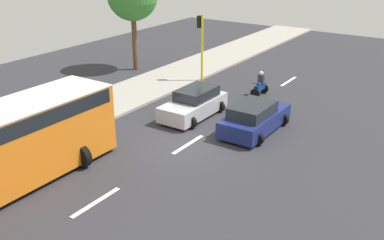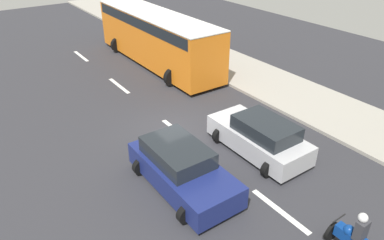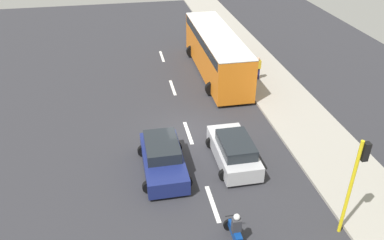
{
  "view_description": "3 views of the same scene",
  "coord_description": "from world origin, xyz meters",
  "px_view_note": "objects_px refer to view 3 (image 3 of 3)",
  "views": [
    {
      "loc": [
        -10.89,
        15.88,
        9.07
      ],
      "look_at": [
        -0.42,
        0.3,
        1.44
      ],
      "focal_mm": 42.41,
      "sensor_mm": 36.0,
      "label": 1
    },
    {
      "loc": [
        -7.25,
        -11.45,
        8.19
      ],
      "look_at": [
        0.21,
        -0.79,
        0.87
      ],
      "focal_mm": 33.77,
      "sensor_mm": 36.0,
      "label": 2
    },
    {
      "loc": [
        -3.45,
        -18.81,
        12.32
      ],
      "look_at": [
        0.04,
        -0.93,
        1.41
      ],
      "focal_mm": 36.82,
      "sensor_mm": 36.0,
      "label": 3
    }
  ],
  "objects_px": {
    "city_bus": "(216,50)",
    "pedestrian_near_signal": "(258,68)",
    "car_silver": "(234,151)",
    "motorcycle": "(235,230)",
    "car_dark_blue": "(163,158)",
    "traffic_light_corner": "(356,175)"
  },
  "relations": [
    {
      "from": "city_bus",
      "to": "pedestrian_near_signal",
      "type": "height_order",
      "value": "city_bus"
    },
    {
      "from": "car_silver",
      "to": "pedestrian_near_signal",
      "type": "distance_m",
      "value": 10.11
    },
    {
      "from": "city_bus",
      "to": "motorcycle",
      "type": "bearing_deg",
      "value": -101.33
    },
    {
      "from": "car_dark_blue",
      "to": "pedestrian_near_signal",
      "type": "height_order",
      "value": "pedestrian_near_signal"
    },
    {
      "from": "car_dark_blue",
      "to": "motorcycle",
      "type": "relative_size",
      "value": 2.89
    },
    {
      "from": "motorcycle",
      "to": "traffic_light_corner",
      "type": "distance_m",
      "value": 5.06
    },
    {
      "from": "city_bus",
      "to": "traffic_light_corner",
      "type": "bearing_deg",
      "value": -85.58
    },
    {
      "from": "car_silver",
      "to": "city_bus",
      "type": "bearing_deg",
      "value": 80.74
    },
    {
      "from": "car_silver",
      "to": "pedestrian_near_signal",
      "type": "bearing_deg",
      "value": 64.14
    },
    {
      "from": "city_bus",
      "to": "traffic_light_corner",
      "type": "distance_m",
      "value": 16.52
    },
    {
      "from": "traffic_light_corner",
      "to": "city_bus",
      "type": "bearing_deg",
      "value": 94.42
    },
    {
      "from": "car_dark_blue",
      "to": "city_bus",
      "type": "xyz_separation_m",
      "value": [
        5.43,
        10.98,
        1.13
      ]
    },
    {
      "from": "car_dark_blue",
      "to": "pedestrian_near_signal",
      "type": "relative_size",
      "value": 2.62
    },
    {
      "from": "motorcycle",
      "to": "pedestrian_near_signal",
      "type": "xyz_separation_m",
      "value": [
        5.84,
        14.2,
        0.42
      ]
    },
    {
      "from": "car_dark_blue",
      "to": "city_bus",
      "type": "distance_m",
      "value": 12.3
    },
    {
      "from": "car_silver",
      "to": "traffic_light_corner",
      "type": "distance_m",
      "value": 6.6
    },
    {
      "from": "car_silver",
      "to": "pedestrian_near_signal",
      "type": "height_order",
      "value": "pedestrian_near_signal"
    },
    {
      "from": "car_dark_blue",
      "to": "motorcycle",
      "type": "xyz_separation_m",
      "value": [
        2.2,
        -5.15,
        -0.07
      ]
    },
    {
      "from": "car_silver",
      "to": "motorcycle",
      "type": "distance_m",
      "value": 5.31
    },
    {
      "from": "car_dark_blue",
      "to": "pedestrian_near_signal",
      "type": "xyz_separation_m",
      "value": [
        8.04,
        9.05,
        0.35
      ]
    },
    {
      "from": "car_dark_blue",
      "to": "traffic_light_corner",
      "type": "xyz_separation_m",
      "value": [
        6.7,
        -5.45,
        2.22
      ]
    },
    {
      "from": "car_silver",
      "to": "traffic_light_corner",
      "type": "bearing_deg",
      "value": -60.42
    }
  ]
}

